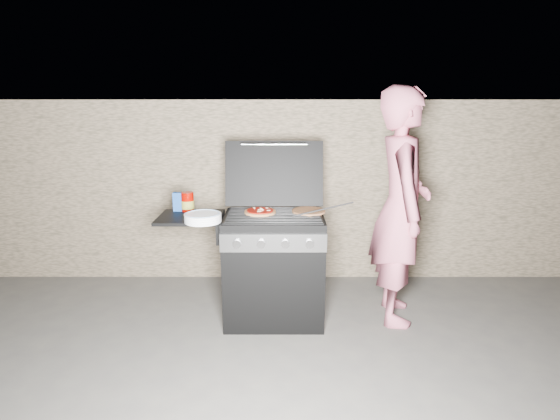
{
  "coord_description": "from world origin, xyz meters",
  "views": [
    {
      "loc": [
        0.05,
        -3.37,
        1.82
      ],
      "look_at": [
        0.05,
        0.0,
        0.95
      ],
      "focal_mm": 28.0,
      "sensor_mm": 36.0,
      "label": 1
    }
  ],
  "objects_px": {
    "gas_grill": "(244,268)",
    "pizza_topped": "(260,211)",
    "sauce_jar": "(188,202)",
    "person": "(401,207)"
  },
  "relations": [
    {
      "from": "pizza_topped",
      "to": "sauce_jar",
      "type": "relative_size",
      "value": 1.6
    },
    {
      "from": "gas_grill",
      "to": "pizza_topped",
      "type": "xyz_separation_m",
      "value": [
        0.14,
        0.05,
        0.47
      ]
    },
    {
      "from": "pizza_topped",
      "to": "gas_grill",
      "type": "bearing_deg",
      "value": -158.55
    },
    {
      "from": "gas_grill",
      "to": "pizza_topped",
      "type": "distance_m",
      "value": 0.49
    },
    {
      "from": "sauce_jar",
      "to": "person",
      "type": "distance_m",
      "value": 1.75
    },
    {
      "from": "pizza_topped",
      "to": "person",
      "type": "relative_size",
      "value": 0.13
    },
    {
      "from": "sauce_jar",
      "to": "gas_grill",
      "type": "bearing_deg",
      "value": -18.03
    },
    {
      "from": "pizza_topped",
      "to": "sauce_jar",
      "type": "distance_m",
      "value": 0.62
    },
    {
      "from": "pizza_topped",
      "to": "sauce_jar",
      "type": "xyz_separation_m",
      "value": [
        -0.61,
        0.1,
        0.06
      ]
    },
    {
      "from": "pizza_topped",
      "to": "person",
      "type": "bearing_deg",
      "value": -0.12
    }
  ]
}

